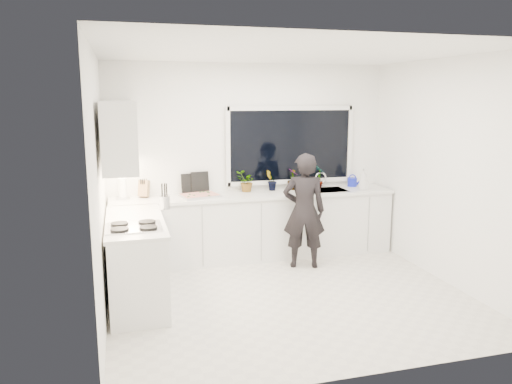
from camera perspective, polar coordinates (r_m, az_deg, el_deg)
name	(u,v)px	position (r m, az deg, el deg)	size (l,w,h in m)	color
floor	(289,296)	(5.86, 3.77, -11.80)	(4.00, 3.50, 0.02)	beige
wall_back	(250,160)	(7.15, -0.71, 3.67)	(4.00, 0.02, 2.70)	white
wall_left	(99,188)	(5.18, -17.54, 0.42)	(0.02, 3.50, 2.70)	white
wall_right	(449,172)	(6.42, 21.15, 2.12)	(0.02, 3.50, 2.70)	white
ceiling	(292,51)	(5.42, 4.14, 15.76)	(4.00, 3.50, 0.02)	white
window	(291,145)	(7.26, 3.97, 5.35)	(1.80, 0.02, 1.00)	black
base_cabinets_back	(256,227)	(7.03, -0.05, -4.02)	(3.92, 0.58, 0.88)	white
base_cabinets_left	(137,262)	(5.74, -13.48, -7.76)	(0.58, 1.60, 0.88)	white
countertop_back	(256,195)	(6.91, -0.03, -0.35)	(3.94, 0.62, 0.04)	silver
countertop_left	(135,222)	(5.62, -13.69, -3.30)	(0.62, 1.60, 0.04)	silver
upper_cabinets	(119,132)	(5.81, -15.41, 6.59)	(0.34, 2.10, 0.70)	white
sink	(326,193)	(7.27, 7.96, -0.14)	(0.58, 0.42, 0.14)	silver
faucet	(321,180)	(7.42, 7.39, 1.36)	(0.03, 0.03, 0.22)	silver
stovetop	(134,227)	(5.27, -13.80, -3.85)	(0.56, 0.48, 0.03)	black
person	(304,211)	(6.59, 5.51, -2.15)	(0.56, 0.37, 1.53)	black
pizza_tray	(200,196)	(6.73, -6.44, -0.43)	(0.50, 0.37, 0.03)	#BABABF
pizza	(200,195)	(6.72, -6.44, -0.29)	(0.46, 0.33, 0.01)	red
watering_can	(352,182)	(7.60, 10.94, 1.12)	(0.14, 0.14, 0.13)	#131EB7
paper_towel_roll	(123,189)	(6.76, -15.00, 0.31)	(0.11, 0.11, 0.26)	white
knife_block	(144,189)	(6.81, -12.69, 0.32)	(0.13, 0.10, 0.22)	olive
utensil_crock	(165,202)	(6.05, -10.41, -1.19)	(0.13, 0.13, 0.16)	silver
picture_frame_large	(189,184)	(6.95, -7.64, 0.96)	(0.22, 0.02, 0.28)	black
picture_frame_small	(200,182)	(6.97, -6.41, 1.10)	(0.25, 0.02, 0.30)	black
herb_plants	(274,180)	(7.13, 2.08, 1.38)	(1.34, 0.29, 0.33)	#26662D
soap_bottles	(364,180)	(7.32, 12.19, 1.32)	(0.15, 0.15, 0.31)	#D8BF66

